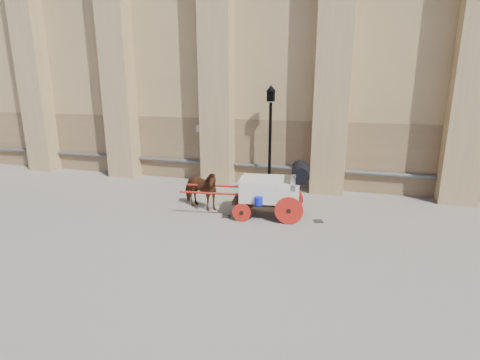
% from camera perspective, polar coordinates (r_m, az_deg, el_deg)
% --- Properties ---
extents(ground, '(90.00, 90.00, 0.00)m').
position_cam_1_polar(ground, '(14.13, -4.52, -4.51)').
color(ground, slate).
rests_on(ground, ground).
extents(horse, '(1.98, 1.37, 1.53)m').
position_cam_1_polar(horse, '(14.04, -6.15, -1.40)').
color(horse, '#5C2D1A').
rests_on(horse, ground).
extents(carriage, '(4.57, 1.77, 1.95)m').
position_cam_1_polar(carriage, '(13.11, 5.26, -1.25)').
color(carriage, black).
rests_on(carriage, ground).
extents(street_lamp, '(0.42, 0.42, 4.51)m').
position_cam_1_polar(street_lamp, '(16.23, 4.61, 6.79)').
color(street_lamp, black).
rests_on(street_lamp, ground).
extents(drain_grate_near, '(0.38, 0.38, 0.01)m').
position_cam_1_polar(drain_grate_near, '(13.37, -2.11, -5.59)').
color(drain_grate_near, black).
rests_on(drain_grate_near, ground).
extents(drain_grate_far, '(0.41, 0.41, 0.01)m').
position_cam_1_polar(drain_grate_far, '(13.21, 11.82, -6.16)').
color(drain_grate_far, black).
rests_on(drain_grate_far, ground).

